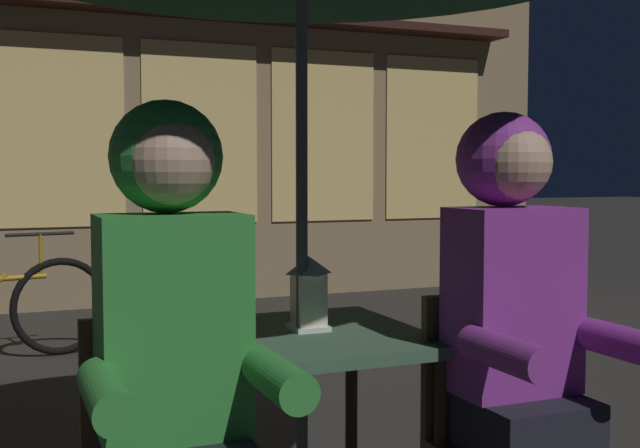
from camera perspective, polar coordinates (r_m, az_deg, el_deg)
cafe_table at (r=2.45m, az=-1.32°, el=-10.17°), size 0.72×0.72×0.74m
lantern at (r=2.43m, az=-0.83°, el=-4.91°), size 0.11×0.11×0.23m
chair_right at (r=2.40m, az=13.17°, el=-14.29°), size 0.40×0.40×0.87m
person_left_hooded at (r=1.87m, az=-10.50°, el=-8.05°), size 0.45×0.56×1.40m
person_right_hooded at (r=2.27m, az=14.14°, el=-6.04°), size 0.45×0.56×1.40m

